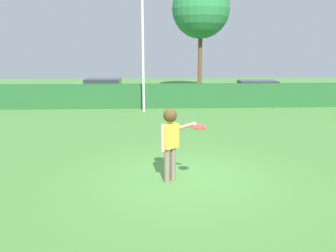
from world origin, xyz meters
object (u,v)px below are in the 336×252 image
Objects in this scene: parked_car_white at (103,88)px; frisbee at (199,127)px; person at (170,136)px; birch_tree at (201,9)px; parked_car_black at (257,90)px; lamppost at (143,41)px.

frisbee is at bearing -75.13° from parked_car_white.
person is 15.26m from parked_car_white.
person reaches higher than frisbee.
parked_car_black is at bearing -58.99° from birch_tree.
person is 0.92m from frisbee.
birch_tree is at bearing 24.61° from parked_car_white.
lamppost is 1.49× the size of parked_car_white.
parked_car_black is (5.38, 13.71, -0.78)m from frisbee.
person is 14.41m from parked_car_black.
parked_car_black is at bearing 26.30° from lamppost.
person is at bearing -114.53° from parked_car_black.
lamppost is 0.81× the size of birch_tree.
parked_car_black is 7.57m from birch_tree.
parked_car_white is (-3.50, 14.85, -0.44)m from person.
birch_tree is (3.11, 17.88, 4.69)m from person.
person is 18.74m from birch_tree.
parked_car_white is at bearing 169.58° from parked_car_black.
parked_car_white is at bearing 117.74° from lamppost.
parked_car_white is 8.90m from birch_tree.
birch_tree is (6.61, 3.03, 5.13)m from parked_car_white.
frisbee is at bearing -44.94° from person.
parked_car_black is (9.48, -1.74, 0.00)m from parked_car_white.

